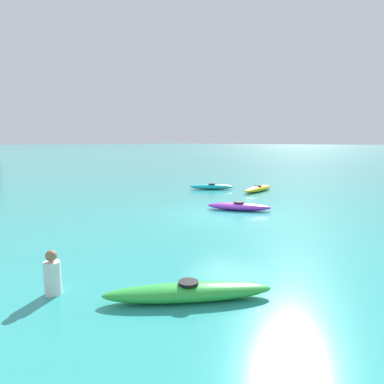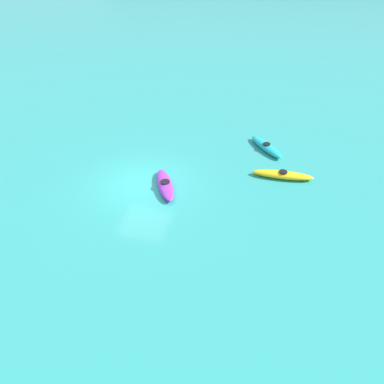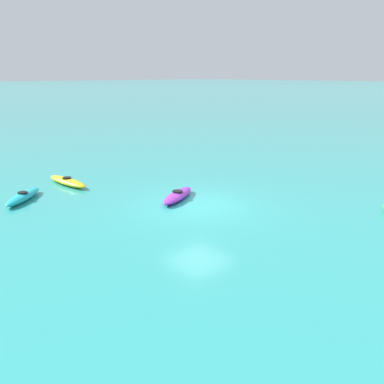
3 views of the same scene
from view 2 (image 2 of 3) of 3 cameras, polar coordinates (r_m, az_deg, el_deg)
ground_plane at (r=20.79m, az=-6.87°, el=0.99°), size 600.00×600.00×0.00m
kayak_cyan at (r=23.79m, az=10.09°, el=6.07°), size 2.25×2.44×0.37m
kayak_yellow at (r=21.56m, az=12.25°, el=2.30°), size 3.08×0.80×0.37m
kayak_purple at (r=20.39m, az=-3.67°, el=0.98°), size 1.85×2.73×0.37m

